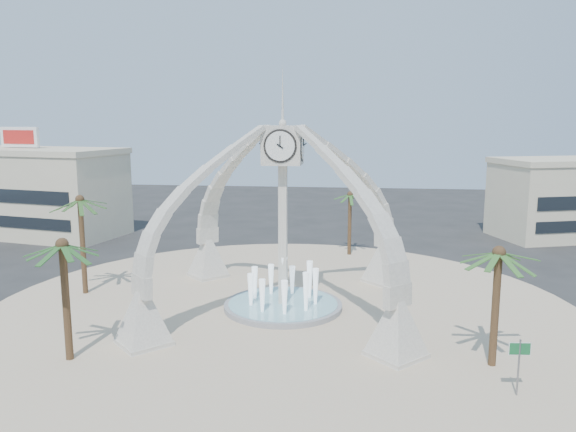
# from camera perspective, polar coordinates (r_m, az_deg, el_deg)

# --- Properties ---
(ground) EXTENTS (140.00, 140.00, 0.00)m
(ground) POSITION_cam_1_polar(r_m,az_deg,el_deg) (38.58, -0.51, -9.41)
(ground) COLOR #282828
(ground) RESTS_ON ground
(plaza) EXTENTS (40.00, 40.00, 0.06)m
(plaza) POSITION_cam_1_polar(r_m,az_deg,el_deg) (38.57, -0.51, -9.37)
(plaza) COLOR #C0AE8F
(plaza) RESTS_ON ground
(clock_tower) EXTENTS (17.94, 17.94, 16.30)m
(clock_tower) POSITION_cam_1_polar(r_m,az_deg,el_deg) (36.96, -0.53, 0.13)
(clock_tower) COLOR silver
(clock_tower) RESTS_ON ground
(fountain) EXTENTS (8.00, 8.00, 3.62)m
(fountain) POSITION_cam_1_polar(r_m,az_deg,el_deg) (38.49, -0.51, -9.01)
(fountain) COLOR gray
(fountain) RESTS_ON ground
(building_nw) EXTENTS (23.75, 13.73, 11.90)m
(building_nw) POSITION_cam_1_polar(r_m,az_deg,el_deg) (69.20, -25.22, 2.32)
(building_nw) COLOR beige
(building_nw) RESTS_ON ground
(palm_east) EXTENTS (4.99, 4.99, 6.88)m
(palm_east) POSITION_cam_1_polar(r_m,az_deg,el_deg) (30.23, 20.64, -3.66)
(palm_east) COLOR brown
(palm_east) RESTS_ON ground
(palm_west) EXTENTS (4.85, 4.85, 7.78)m
(palm_west) POSITION_cam_1_polar(r_m,az_deg,el_deg) (42.93, -20.39, 1.42)
(palm_west) COLOR brown
(palm_west) RESTS_ON ground
(palm_north) EXTENTS (3.69, 3.69, 6.48)m
(palm_north) POSITION_cam_1_polar(r_m,az_deg,el_deg) (52.65, 6.33, 2.09)
(palm_north) COLOR brown
(palm_north) RESTS_ON ground
(palm_south) EXTENTS (5.20, 5.20, 7.12)m
(palm_south) POSITION_cam_1_polar(r_m,az_deg,el_deg) (31.21, -21.96, -2.87)
(palm_south) COLOR brown
(palm_south) RESTS_ON ground
(street_sign) EXTENTS (1.02, 0.12, 2.77)m
(street_sign) POSITION_cam_1_polar(r_m,az_deg,el_deg) (28.54, 22.44, -13.01)
(street_sign) COLOR slate
(street_sign) RESTS_ON ground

